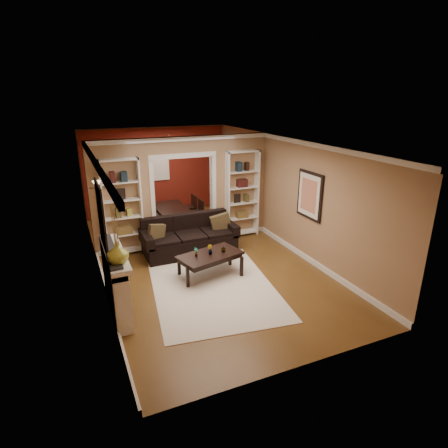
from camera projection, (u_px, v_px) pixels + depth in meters
name	position (u px, v px, depth m)	size (l,w,h in m)	color
floor	(201.00, 259.00, 8.78)	(8.00, 8.00, 0.00)	brown
ceiling	(198.00, 142.00, 7.88)	(8.00, 8.00, 0.00)	white
wall_back	(157.00, 171.00, 11.79)	(8.00, 8.00, 0.00)	#A17A55
wall_front	(304.00, 283.00, 4.87)	(8.00, 8.00, 0.00)	#A17A55
wall_left	(94.00, 216.00, 7.49)	(8.00, 8.00, 0.00)	#A17A55
wall_right	(286.00, 193.00, 9.18)	(8.00, 8.00, 0.00)	#A17A55
partition_wall	(183.00, 191.00, 9.37)	(4.50, 0.15, 2.70)	#A17A55
red_back_panel	(157.00, 172.00, 11.78)	(4.44, 0.04, 2.64)	maroon
dining_window	(157.00, 165.00, 11.67)	(0.78, 0.03, 0.98)	#8CA5CC
area_rug	(213.00, 286.00, 7.52)	(2.34, 3.27, 0.01)	silver
sofa	(190.00, 236.00, 8.98)	(2.27, 0.98, 0.89)	black
pillow_left	(156.00, 233.00, 8.60)	(0.40, 0.12, 0.40)	brown
pillow_right	(221.00, 223.00, 9.19)	(0.47, 0.13, 0.47)	brown
coffee_table	(210.00, 265.00, 7.90)	(1.31, 0.71, 0.50)	black
plant_left	(196.00, 252.00, 7.67)	(0.11, 0.07, 0.20)	#336626
plant_center	(210.00, 250.00, 7.79)	(0.11, 0.09, 0.21)	#336626
plant_right	(223.00, 248.00, 7.91)	(0.10, 0.10, 0.18)	#336626
bookshelf_left	(122.00, 208.00, 8.71)	(0.90, 0.30, 2.30)	white
bookshelf_right	(242.00, 194.00, 9.87)	(0.90, 0.30, 2.30)	white
fireplace	(117.00, 282.00, 6.51)	(0.32, 1.70, 1.16)	white
vase	(118.00, 253.00, 5.80)	(0.35, 0.35, 0.36)	#9DA334
mirror	(101.00, 216.00, 6.05)	(0.03, 0.95, 1.10)	silver
wall_sconce	(94.00, 186.00, 7.84)	(0.18, 0.18, 0.22)	#FFE0A5
framed_art	(309.00, 195.00, 8.23)	(0.04, 0.85, 1.05)	black
dining_table	(173.00, 216.00, 10.91)	(0.87, 1.57, 0.55)	black
dining_chair_nw	(156.00, 216.00, 10.38)	(0.45, 0.45, 0.92)	black
dining_chair_ne	(194.00, 213.00, 10.81)	(0.39, 0.39, 0.80)	black
dining_chair_sw	(151.00, 210.00, 10.90)	(0.45, 0.45, 0.90)	black
dining_chair_se	(187.00, 208.00, 11.34)	(0.39, 0.39, 0.79)	black
chandelier	(166.00, 156.00, 10.45)	(0.50, 0.50, 0.30)	#332117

